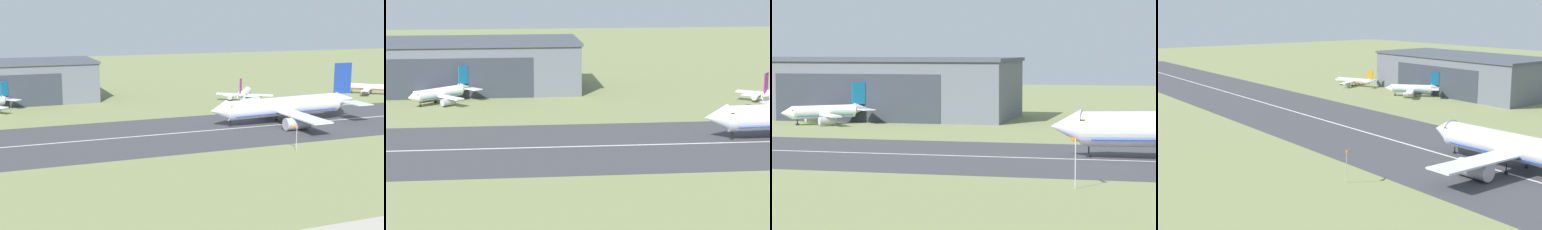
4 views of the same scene
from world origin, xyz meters
TOP-DOWN VIEW (x-y plane):
  - runway_strip at (0.00, 107.61)m, footprint 474.27×45.91m
  - runway_centreline at (0.00, 107.61)m, footprint 426.85×0.70m
  - hangar_building at (-25.49, 185.38)m, footprint 73.15×32.12m
  - airplane_parked_west at (-30.88, 162.75)m, footprint 21.35×20.66m

SIDE VIEW (x-z plane):
  - runway_strip at x=0.00m, z-range 0.00..0.06m
  - runway_centreline at x=0.00m, z-range 0.06..0.07m
  - airplane_parked_west at x=-30.88m, z-range -2.04..7.92m
  - hangar_building at x=-25.49m, z-range 0.02..15.93m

